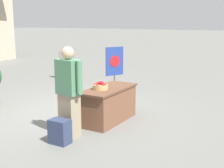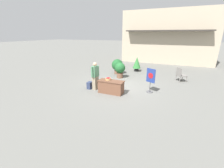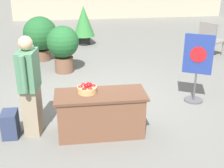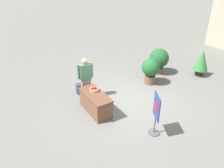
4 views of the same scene
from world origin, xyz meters
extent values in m
plane|color=slate|center=(0.00, 0.00, 0.00)|extent=(120.00, 120.00, 0.00)
cube|color=#B7A88E|center=(1.83, 10.79, 2.75)|extent=(9.53, 4.63, 5.50)
cube|color=#38332D|center=(1.83, 8.03, 3.41)|extent=(8.10, 0.90, 0.12)
cube|color=brown|center=(-0.03, -1.28, 0.33)|extent=(1.34, 0.58, 0.66)
cube|color=brown|center=(-0.03, -1.28, 0.68)|extent=(1.42, 0.62, 0.04)
cylinder|color=tan|center=(-0.23, -1.21, 0.75)|extent=(0.30, 0.30, 0.10)
sphere|color=red|center=(-0.13, -1.19, 0.79)|extent=(0.08, 0.08, 0.08)
sphere|color=red|center=(-0.18, -1.12, 0.79)|extent=(0.08, 0.08, 0.08)
sphere|color=red|center=(-0.28, -1.12, 0.79)|extent=(0.08, 0.08, 0.08)
sphere|color=red|center=(-0.33, -1.20, 0.79)|extent=(0.08, 0.08, 0.08)
sphere|color=red|center=(-0.27, -1.30, 0.79)|extent=(0.08, 0.08, 0.08)
sphere|color=red|center=(-0.18, -1.30, 0.79)|extent=(0.08, 0.08, 0.08)
sphere|color=#A30F14|center=(-0.24, -1.24, 0.82)|extent=(0.08, 0.08, 0.08)
sphere|color=#A30F14|center=(-0.20, -1.22, 0.82)|extent=(0.08, 0.08, 0.08)
sphere|color=#A30F14|center=(-0.20, -1.19, 0.82)|extent=(0.08, 0.08, 0.08)
cube|color=gray|center=(-1.10, -1.11, 0.39)|extent=(0.29, 0.37, 0.78)
cube|color=#4C7F5B|center=(-1.10, -1.11, 1.08)|extent=(0.32, 0.46, 0.61)
sphere|color=tan|center=(-1.10, -1.11, 1.50)|extent=(0.21, 0.21, 0.21)
cylinder|color=#4C7F5B|center=(-1.06, -0.85, 1.11)|extent=(0.09, 0.09, 0.56)
cylinder|color=#4C7F5B|center=(-1.14, -1.36, 1.11)|extent=(0.09, 0.09, 0.56)
cube|color=#2D3856|center=(-1.46, -1.17, 0.21)|extent=(0.24, 0.34, 0.42)
cylinder|color=#4C4C51|center=(1.92, -0.31, 0.01)|extent=(0.36, 0.36, 0.03)
cylinder|color=#4C4C51|center=(1.92, -0.31, 0.31)|extent=(0.04, 0.04, 0.55)
cube|color=navy|center=(1.92, -0.31, 0.96)|extent=(0.50, 0.28, 0.77)
cylinder|color=red|center=(1.91, -0.33, 0.96)|extent=(0.28, 0.14, 0.31)
cylinder|color=gray|center=(3.62, 2.90, 0.20)|extent=(0.05, 0.05, 0.39)
cylinder|color=gray|center=(3.87, 2.49, 0.20)|extent=(0.05, 0.05, 0.39)
cylinder|color=gray|center=(3.22, 2.65, 0.20)|extent=(0.05, 0.05, 0.39)
cylinder|color=gray|center=(3.47, 2.25, 0.20)|extent=(0.05, 0.05, 0.39)
cube|color=gray|center=(3.54, 2.57, 0.42)|extent=(0.76, 0.76, 0.06)
cube|color=gray|center=(3.33, 2.44, 0.71)|extent=(0.34, 0.50, 0.52)
cylinder|color=brown|center=(-0.64, 1.72, 0.19)|extent=(0.46, 0.46, 0.37)
sphere|color=#1E5628|center=(-0.64, 1.72, 0.76)|extent=(0.77, 0.77, 0.77)
cylinder|color=brown|center=(-1.26, 2.76, 0.14)|extent=(0.47, 0.47, 0.28)
sphere|color=#1E5628|center=(-1.26, 2.76, 0.74)|extent=(0.91, 0.91, 0.91)
cylinder|color=black|center=(-0.02, 4.22, 0.14)|extent=(0.37, 0.37, 0.29)
cone|color=#337A38|center=(-0.02, 4.22, 0.76)|extent=(0.67, 0.67, 0.95)
camera|label=1|loc=(-5.32, -4.43, 2.05)|focal=50.00mm
camera|label=2|loc=(3.12, -8.36, 3.14)|focal=24.00mm
camera|label=3|loc=(-0.43, -5.66, 2.69)|focal=50.00mm
camera|label=4|loc=(5.63, -4.16, 4.51)|focal=35.00mm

